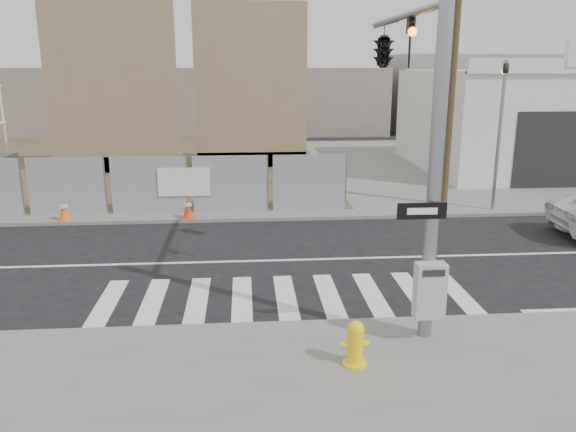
{
  "coord_description": "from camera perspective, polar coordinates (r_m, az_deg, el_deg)",
  "views": [
    {
      "loc": [
        -0.87,
        -14.39,
        5.1
      ],
      "look_at": [
        0.2,
        -0.57,
        1.4
      ],
      "focal_mm": 35.0,
      "sensor_mm": 36.0,
      "label": 1
    }
  ],
  "objects": [
    {
      "name": "concrete_wall_left",
      "position": [
        28.2,
        -17.29,
        10.79
      ],
      "size": [
        6.0,
        1.3,
        8.0
      ],
      "color": "#7D684B",
      "rests_on": "sidewalk_far"
    },
    {
      "name": "far_signal_pole",
      "position": [
        21.02,
        20.84,
        9.58
      ],
      "size": [
        0.16,
        0.2,
        5.6
      ],
      "color": "gray",
      "rests_on": "sidewalk_far"
    },
    {
      "name": "sidewalk_far",
      "position": [
        28.85,
        -2.65,
        4.87
      ],
      "size": [
        50.0,
        20.0,
        0.12
      ],
      "primitive_type": "cube",
      "color": "slate",
      "rests_on": "ground"
    },
    {
      "name": "traffic_cone_c",
      "position": [
        20.11,
        -21.8,
        0.59
      ],
      "size": [
        0.48,
        0.48,
        0.75
      ],
      "rotation": [
        0.0,
        0.0,
        0.29
      ],
      "color": "orange",
      "rests_on": "sidewalk_far"
    },
    {
      "name": "ground",
      "position": [
        15.3,
        -0.92,
        -4.54
      ],
      "size": [
        100.0,
        100.0,
        0.0
      ],
      "primitive_type": "plane",
      "color": "black",
      "rests_on": "ground"
    },
    {
      "name": "signal_pole",
      "position": [
        12.8,
        11.11,
        13.24
      ],
      "size": [
        0.96,
        5.87,
        7.0
      ],
      "color": "gray",
      "rests_on": "sidewalk_near"
    },
    {
      "name": "utility_pole_right",
      "position": [
        21.21,
        16.45,
        14.64
      ],
      "size": [
        1.6,
        0.28,
        10.0
      ],
      "color": "#4C3D23",
      "rests_on": "sidewalk_far"
    },
    {
      "name": "auto_shop",
      "position": [
        31.24,
        24.32,
        8.94
      ],
      "size": [
        12.0,
        10.2,
        5.95
      ],
      "color": "silver",
      "rests_on": "sidewalk_far"
    },
    {
      "name": "concrete_wall_right",
      "position": [
        28.53,
        -3.76,
        11.46
      ],
      "size": [
        5.5,
        1.3,
        8.0
      ],
      "color": "#7D684B",
      "rests_on": "sidewalk_far"
    },
    {
      "name": "fire_hydrant",
      "position": [
        9.91,
        6.86,
        -12.7
      ],
      "size": [
        0.51,
        0.48,
        0.81
      ],
      "rotation": [
        0.0,
        0.0,
        -0.15
      ],
      "color": "yellow",
      "rests_on": "sidewalk_near"
    },
    {
      "name": "traffic_cone_d",
      "position": [
        19.28,
        -10.17,
        0.81
      ],
      "size": [
        0.39,
        0.39,
        0.71
      ],
      "rotation": [
        0.0,
        0.0,
        0.06
      ],
      "color": "#FA4A0D",
      "rests_on": "sidewalk_far"
    }
  ]
}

